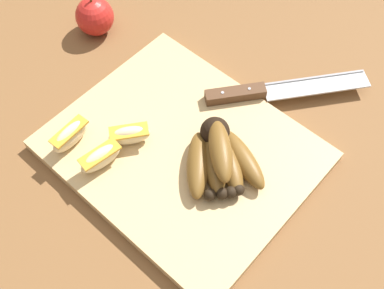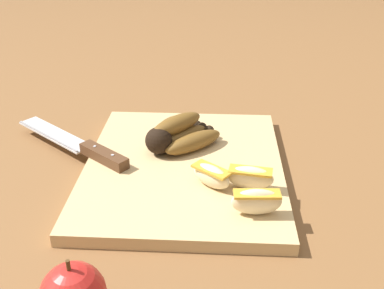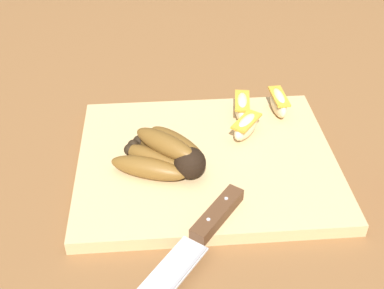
{
  "view_description": "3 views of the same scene",
  "coord_description": "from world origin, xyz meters",
  "px_view_note": "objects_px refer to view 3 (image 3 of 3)",
  "views": [
    {
      "loc": [
        0.28,
        -0.28,
        0.64
      ],
      "look_at": [
        0.03,
        -0.0,
        0.03
      ],
      "focal_mm": 44.23,
      "sensor_mm": 36.0,
      "label": 1
    },
    {
      "loc": [
        -0.63,
        -0.06,
        0.4
      ],
      "look_at": [
        0.01,
        -0.02,
        0.06
      ],
      "focal_mm": 43.41,
      "sensor_mm": 36.0,
      "label": 2
    },
    {
      "loc": [
        0.08,
        0.56,
        0.48
      ],
      "look_at": [
        0.04,
        0.01,
        0.06
      ],
      "focal_mm": 45.73,
      "sensor_mm": 36.0,
      "label": 3
    }
  ],
  "objects_px": {
    "banana_bunch": "(166,155)",
    "apple_wedge_middle": "(242,106)",
    "chefs_knife": "(197,239)",
    "apple_wedge_near": "(246,126)",
    "apple_wedge_far": "(278,102)"
  },
  "relations": [
    {
      "from": "apple_wedge_near",
      "to": "apple_wedge_far",
      "type": "distance_m",
      "value": 0.09
    },
    {
      "from": "apple_wedge_middle",
      "to": "chefs_knife",
      "type": "bearing_deg",
      "value": 70.12
    },
    {
      "from": "apple_wedge_near",
      "to": "apple_wedge_far",
      "type": "bearing_deg",
      "value": -136.36
    },
    {
      "from": "banana_bunch",
      "to": "apple_wedge_near",
      "type": "height_order",
      "value": "banana_bunch"
    },
    {
      "from": "apple_wedge_far",
      "to": "apple_wedge_middle",
      "type": "bearing_deg",
      "value": 4.62
    },
    {
      "from": "chefs_knife",
      "to": "banana_bunch",
      "type": "bearing_deg",
      "value": -78.17
    },
    {
      "from": "banana_bunch",
      "to": "apple_wedge_middle",
      "type": "height_order",
      "value": "banana_bunch"
    },
    {
      "from": "banana_bunch",
      "to": "chefs_knife",
      "type": "distance_m",
      "value": 0.16
    },
    {
      "from": "chefs_knife",
      "to": "apple_wedge_near",
      "type": "bearing_deg",
      "value": -114.08
    },
    {
      "from": "apple_wedge_near",
      "to": "apple_wedge_middle",
      "type": "bearing_deg",
      "value": -92.2
    },
    {
      "from": "banana_bunch",
      "to": "apple_wedge_middle",
      "type": "bearing_deg",
      "value": -137.5
    },
    {
      "from": "banana_bunch",
      "to": "apple_wedge_far",
      "type": "bearing_deg",
      "value": -147.2
    },
    {
      "from": "chefs_knife",
      "to": "apple_wedge_middle",
      "type": "relative_size",
      "value": 3.34
    },
    {
      "from": "apple_wedge_far",
      "to": "apple_wedge_near",
      "type": "bearing_deg",
      "value": 43.64
    },
    {
      "from": "banana_bunch",
      "to": "chefs_knife",
      "type": "height_order",
      "value": "banana_bunch"
    }
  ]
}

